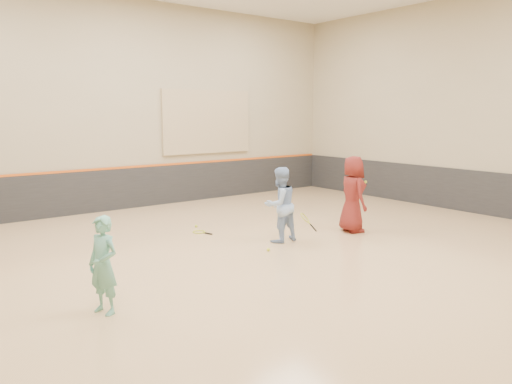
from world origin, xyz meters
TOP-DOWN VIEW (x-y plane):
  - room at (0.00, 0.00)m, footprint 15.04×12.04m
  - wainscot_back at (0.00, 5.97)m, footprint 14.90×0.04m
  - wainscot_right at (7.47, 0.00)m, footprint 0.04×11.90m
  - accent_stripe at (0.00, 5.96)m, footprint 14.90×0.03m
  - acoustic_panel at (2.80, 5.95)m, footprint 3.20×0.08m
  - girl at (-3.38, -1.18)m, footprint 0.49×0.59m
  - instructor at (1.12, 0.34)m, footprint 0.81×0.63m
  - young_man at (3.08, 0.01)m, footprint 0.83×1.02m
  - held_racket at (1.45, -0.10)m, footprint 0.44×0.44m
  - spare_racket at (0.14, 2.13)m, footprint 0.69×0.69m
  - ball_under_racket at (0.42, -0.12)m, footprint 0.07×0.07m
  - ball_in_hand at (3.30, -0.17)m, footprint 0.07×0.07m
  - ball_beside_spare at (0.35, 2.62)m, footprint 0.07×0.07m

SIDE VIEW (x-z plane):
  - spare_racket at x=0.14m, z-range 0.00..0.04m
  - ball_under_racket at x=0.42m, z-range 0.00..0.07m
  - ball_beside_spare at x=0.35m, z-range 0.00..0.07m
  - held_racket at x=1.45m, z-range 0.31..0.80m
  - wainscot_back at x=0.00m, z-range 0.00..1.20m
  - wainscot_right at x=7.47m, z-range 0.00..1.20m
  - girl at x=-3.38m, z-range 0.00..1.39m
  - room at x=0.00m, z-range -2.30..3.92m
  - instructor at x=1.12m, z-range 0.00..1.64m
  - young_man at x=3.08m, z-range 0.00..1.80m
  - ball_in_hand at x=3.30m, z-range 1.15..1.22m
  - accent_stripe at x=0.00m, z-range 1.19..1.25m
  - acoustic_panel at x=2.80m, z-range 1.50..3.50m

